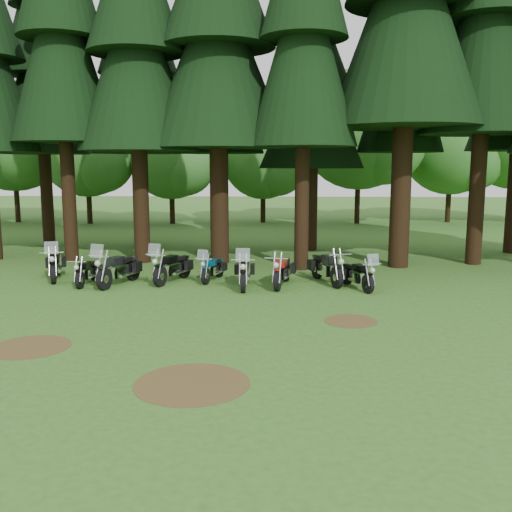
# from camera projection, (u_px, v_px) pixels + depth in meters

# --- Properties ---
(ground) EXTENTS (120.00, 120.00, 0.00)m
(ground) POSITION_uv_depth(u_px,v_px,m) (178.00, 324.00, 14.71)
(ground) COLOR #2F5F1F
(ground) RESTS_ON ground
(pine_front_3) EXTENTS (4.32, 4.32, 17.57)m
(pine_front_3) POSITION_uv_depth(u_px,v_px,m) (59.00, 1.00, 22.70)
(pine_front_3) COLOR black
(pine_front_3) RESTS_ON ground
(pine_front_4) EXTENTS (4.95, 4.95, 16.33)m
(pine_front_4) POSITION_uv_depth(u_px,v_px,m) (135.00, 19.00, 22.58)
(pine_front_4) COLOR black
(pine_front_4) RESTS_ON ground
(pine_front_5) EXTENTS (5.81, 5.81, 16.72)m
(pine_front_5) POSITION_uv_depth(u_px,v_px,m) (217.00, 12.00, 22.43)
(pine_front_5) COLOR black
(pine_front_5) RESTS_ON ground
(pine_front_6) EXTENTS (4.15, 4.15, 16.75)m
(pine_front_6) POSITION_uv_depth(u_px,v_px,m) (304.00, 0.00, 20.88)
(pine_front_6) COLOR black
(pine_front_6) RESTS_ON ground
(pine_back_1) EXTENTS (4.52, 4.52, 16.22)m
(pine_back_1) POSITION_uv_depth(u_px,v_px,m) (38.00, 48.00, 27.73)
(pine_back_1) COLOR black
(pine_back_1) RESTS_ON ground
(pine_back_2) EXTENTS (4.85, 4.85, 16.30)m
(pine_back_2) POSITION_uv_depth(u_px,v_px,m) (138.00, 46.00, 27.56)
(pine_back_2) COLOR black
(pine_back_2) RESTS_ON ground
(pine_back_3) EXTENTS (4.35, 4.35, 16.20)m
(pine_back_3) POSITION_uv_depth(u_px,v_px,m) (217.00, 40.00, 25.95)
(pine_back_3) COLOR black
(pine_back_3) RESTS_ON ground
(pine_back_4) EXTENTS (4.94, 4.94, 13.78)m
(pine_back_4) POSITION_uv_depth(u_px,v_px,m) (313.00, 73.00, 26.28)
(pine_back_4) COLOR black
(pine_back_4) RESTS_ON ground
(pine_back_5) EXTENTS (3.94, 3.94, 16.33)m
(pine_back_5) POSITION_uv_depth(u_px,v_px,m) (404.00, 36.00, 25.48)
(pine_back_5) COLOR black
(pine_back_5) RESTS_ON ground
(decid_1) EXTENTS (7.91, 7.69, 9.88)m
(decid_1) POSITION_uv_depth(u_px,v_px,m) (16.00, 139.00, 39.91)
(decid_1) COLOR black
(decid_1) RESTS_ON ground
(decid_2) EXTENTS (6.72, 6.53, 8.40)m
(decid_2) POSITION_uv_depth(u_px,v_px,m) (90.00, 152.00, 38.83)
(decid_2) COLOR black
(decid_2) RESTS_ON ground
(decid_3) EXTENTS (6.12, 5.95, 7.65)m
(decid_3) POSITION_uv_depth(u_px,v_px,m) (174.00, 158.00, 38.99)
(decid_3) COLOR black
(decid_3) RESTS_ON ground
(decid_4) EXTENTS (5.93, 5.76, 7.41)m
(decid_4) POSITION_uv_depth(u_px,v_px,m) (267.00, 160.00, 39.91)
(decid_4) COLOR black
(decid_4) RESTS_ON ground
(decid_5) EXTENTS (8.45, 8.21, 10.56)m
(decid_5) POSITION_uv_depth(u_px,v_px,m) (365.00, 133.00, 38.71)
(decid_5) COLOR black
(decid_5) RESTS_ON ground
(decid_6) EXTENTS (7.06, 6.86, 8.82)m
(decid_6) POSITION_uv_depth(u_px,v_px,m) (457.00, 148.00, 39.85)
(decid_6) COLOR black
(decid_6) RESTS_ON ground
(dirt_patch_0) EXTENTS (1.80, 1.80, 0.01)m
(dirt_patch_0) POSITION_uv_depth(u_px,v_px,m) (30.00, 347.00, 12.87)
(dirt_patch_0) COLOR #4C3D1E
(dirt_patch_0) RESTS_ON ground
(dirt_patch_1) EXTENTS (1.40, 1.40, 0.01)m
(dirt_patch_1) POSITION_uv_depth(u_px,v_px,m) (351.00, 321.00, 15.00)
(dirt_patch_1) COLOR #4C3D1E
(dirt_patch_1) RESTS_ON ground
(dirt_patch_2) EXTENTS (2.20, 2.20, 0.01)m
(dirt_patch_2) POSITION_uv_depth(u_px,v_px,m) (192.00, 384.00, 10.71)
(dirt_patch_2) COLOR #4C3D1E
(dirt_patch_2) RESTS_ON ground
(motorcycle_0) EXTENTS (1.04, 2.38, 1.52)m
(motorcycle_0) POSITION_uv_depth(u_px,v_px,m) (55.00, 265.00, 20.40)
(motorcycle_0) COLOR black
(motorcycle_0) RESTS_ON ground
(motorcycle_1) EXTENTS (0.29, 2.00, 0.81)m
(motorcycle_1) POSITION_uv_depth(u_px,v_px,m) (87.00, 273.00, 19.55)
(motorcycle_1) COLOR black
(motorcycle_1) RESTS_ON ground
(motorcycle_2) EXTENTS (1.06, 2.46, 1.57)m
(motorcycle_2) POSITION_uv_depth(u_px,v_px,m) (119.00, 270.00, 19.44)
(motorcycle_2) COLOR black
(motorcycle_2) RESTS_ON ground
(motorcycle_3) EXTENTS (1.09, 2.35, 1.51)m
(motorcycle_3) POSITION_uv_depth(u_px,v_px,m) (172.00, 268.00, 19.91)
(motorcycle_3) COLOR black
(motorcycle_3) RESTS_ON ground
(motorcycle_4) EXTENTS (0.72, 1.98, 1.25)m
(motorcycle_4) POSITION_uv_depth(u_px,v_px,m) (213.00, 269.00, 20.17)
(motorcycle_4) COLOR black
(motorcycle_4) RESTS_ON ground
(motorcycle_5) EXTENTS (0.45, 2.37, 1.50)m
(motorcycle_5) POSITION_uv_depth(u_px,v_px,m) (244.00, 273.00, 19.06)
(motorcycle_5) COLOR black
(motorcycle_5) RESTS_ON ground
(motorcycle_6) EXTENTS (0.57, 2.34, 0.96)m
(motorcycle_6) POSITION_uv_depth(u_px,v_px,m) (282.00, 272.00, 19.31)
(motorcycle_6) COLOR black
(motorcycle_6) RESTS_ON ground
(motorcycle_7) EXTENTS (0.95, 2.38, 1.00)m
(motorcycle_7) POSITION_uv_depth(u_px,v_px,m) (326.00, 269.00, 19.75)
(motorcycle_7) COLOR black
(motorcycle_7) RESTS_ON ground
(motorcycle_8) EXTENTS (1.00, 2.04, 1.32)m
(motorcycle_8) POSITION_uv_depth(u_px,v_px,m) (357.00, 276.00, 18.85)
(motorcycle_8) COLOR black
(motorcycle_8) RESTS_ON ground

